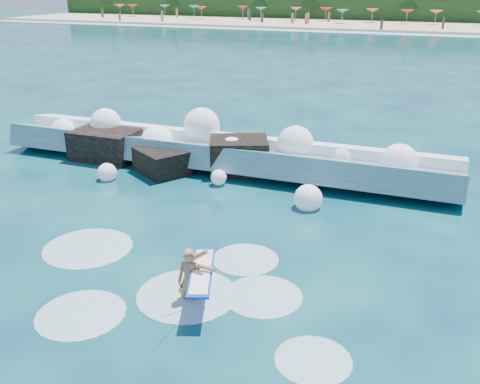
{
  "coord_description": "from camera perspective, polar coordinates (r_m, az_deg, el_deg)",
  "views": [
    {
      "loc": [
        6.7,
        -11.37,
        6.92
      ],
      "look_at": [
        1.5,
        2.0,
        1.2
      ],
      "focal_mm": 40.0,
      "sensor_mm": 36.0,
      "label": 1
    }
  ],
  "objects": [
    {
      "name": "ground",
      "position": [
        14.9,
        -8.24,
        -6.18
      ],
      "size": [
        200.0,
        200.0,
        0.0
      ],
      "primitive_type": "plane",
      "color": "#082B41",
      "rests_on": "ground"
    },
    {
      "name": "breaking_wave",
      "position": [
        21.15,
        -2.27,
        4.18
      ],
      "size": [
        18.18,
        2.82,
        1.57
      ],
      "color": "teal",
      "rests_on": "ground"
    },
    {
      "name": "wet_band",
      "position": [
        78.96,
        16.95,
        15.85
      ],
      "size": [
        140.0,
        5.0,
        0.08
      ],
      "primitive_type": "cube",
      "color": "silver",
      "rests_on": "ground"
    },
    {
      "name": "wave_spray",
      "position": [
        20.9,
        -2.48,
        5.27
      ],
      "size": [
        15.32,
        4.55,
        2.3
      ],
      "color": "white",
      "rests_on": "ground"
    },
    {
      "name": "surf_foam",
      "position": [
        13.45,
        -8.13,
        -9.47
      ],
      "size": [
        9.0,
        5.59,
        0.12
      ],
      "color": "silver",
      "rests_on": "ground"
    },
    {
      "name": "beach_umbrellas",
      "position": [
        92.13,
        17.82,
        17.86
      ],
      "size": [
        109.6,
        6.85,
        0.5
      ],
      "color": "#CD3C64",
      "rests_on": "ground"
    },
    {
      "name": "beach",
      "position": [
        89.88,
        17.65,
        16.49
      ],
      "size": [
        140.0,
        20.0,
        0.4
      ],
      "primitive_type": "cube",
      "color": "tan",
      "rests_on": "ground"
    },
    {
      "name": "beachgoers",
      "position": [
        88.27,
        13.55,
        17.4
      ],
      "size": [
        105.31,
        13.85,
        1.92
      ],
      "color": "#3F332D",
      "rests_on": "ground"
    },
    {
      "name": "rock_cluster",
      "position": [
        21.47,
        -8.22,
        4.06
      ],
      "size": [
        8.36,
        3.59,
        1.52
      ],
      "color": "black",
      "rests_on": "ground"
    },
    {
      "name": "treeline",
      "position": [
        99.7,
        18.31,
        18.17
      ],
      "size": [
        140.0,
        4.0,
        5.0
      ],
      "primitive_type": "cube",
      "color": "black",
      "rests_on": "ground"
    },
    {
      "name": "surfer_with_board",
      "position": [
        12.36,
        -5.09,
        -9.22
      ],
      "size": [
        1.21,
        2.8,
        1.58
      ],
      "color": "#9F744A",
      "rests_on": "ground"
    }
  ]
}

